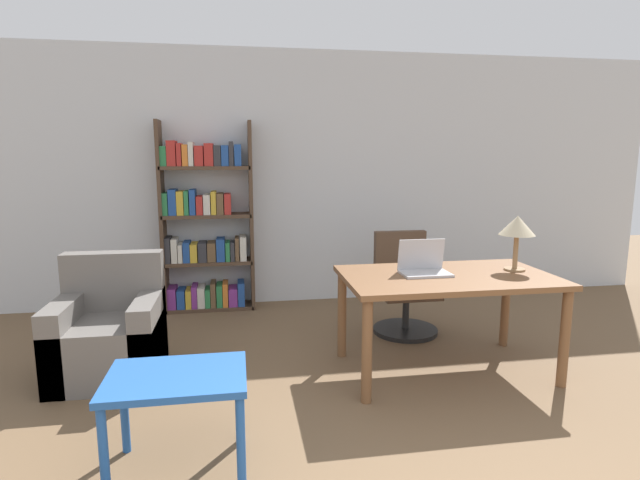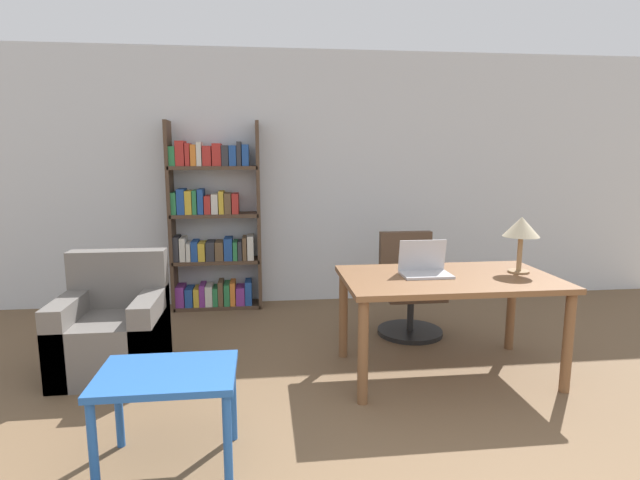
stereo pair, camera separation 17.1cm
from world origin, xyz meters
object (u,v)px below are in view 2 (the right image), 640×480
object	(u,v)px
desk	(448,289)
armchair	(113,332)
laptop	(425,267)
office_chair	(409,290)
bookshelf	(213,227)
table_lamp	(521,229)
side_table_blue	(167,386)

from	to	relation	value
desk	armchair	xyz separation A→B (m)	(-2.46, 0.34, -0.35)
laptop	office_chair	distance (m)	0.93
desk	bookshelf	world-z (taller)	bookshelf
desk	laptop	distance (m)	0.23
office_chair	armchair	bearing A→B (deg)	-167.15
table_lamp	laptop	bearing A→B (deg)	179.44
desk	office_chair	size ratio (longest dim) A/B	1.68
table_lamp	desk	bearing A→B (deg)	-174.53
table_lamp	office_chair	bearing A→B (deg)	124.67
bookshelf	desk	bearing A→B (deg)	-45.16
table_lamp	armchair	xyz separation A→B (m)	(-3.02, 0.28, -0.77)
laptop	armchair	bearing A→B (deg)	173.19
armchair	bookshelf	xyz separation A→B (m)	(0.61, 1.52, 0.57)
laptop	office_chair	size ratio (longest dim) A/B	0.39
laptop	armchair	size ratio (longest dim) A/B	0.40
desk	armchair	distance (m)	2.51
side_table_blue	armchair	world-z (taller)	armchair
office_chair	armchair	distance (m)	2.51
desk	laptop	world-z (taller)	laptop
table_lamp	office_chair	size ratio (longest dim) A/B	0.46
armchair	laptop	bearing A→B (deg)	-6.81
desk	bookshelf	xyz separation A→B (m)	(-1.85, 1.86, 0.22)
office_chair	laptop	bearing A→B (deg)	-99.86
table_lamp	armchair	bearing A→B (deg)	174.68
office_chair	side_table_blue	xyz separation A→B (m)	(-1.81, -1.82, 0.05)
armchair	office_chair	bearing A→B (deg)	12.85
side_table_blue	desk	bearing A→B (deg)	26.89
desk	side_table_blue	bearing A→B (deg)	-153.11
side_table_blue	armchair	xyz separation A→B (m)	(-0.63, 1.26, -0.15)
desk	table_lamp	world-z (taller)	table_lamp
armchair	side_table_blue	bearing A→B (deg)	-63.55
side_table_blue	laptop	bearing A→B (deg)	30.66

